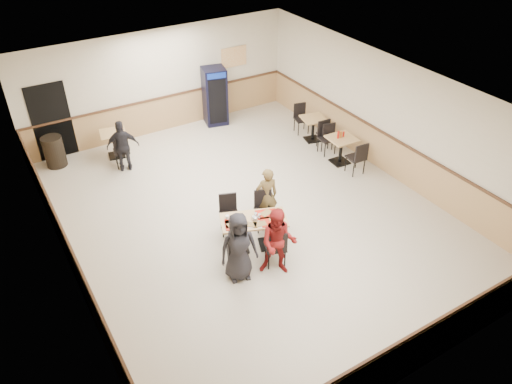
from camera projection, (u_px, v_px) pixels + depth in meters
ground at (250, 214)px, 11.53m from camera, size 10.00×10.00×0.00m
room_shell at (258, 130)px, 13.75m from camera, size 10.00×10.00×10.00m
main_table at (254, 229)px, 10.34m from camera, size 1.51×1.12×0.72m
main_chairs at (251, 230)px, 10.35m from camera, size 1.69×1.91×0.92m
diner_woman_left at (239, 247)px, 9.46m from camera, size 0.82×0.63×1.49m
diner_woman_right at (278, 242)px, 9.58m from camera, size 0.92×0.88×1.49m
diner_man_opposite at (267, 196)px, 10.95m from camera, size 0.57×0.44×1.38m
lone_diner at (123, 146)px, 12.76m from camera, size 0.88×0.58×1.40m
tabletop_clutter at (251, 221)px, 10.13m from camera, size 1.23×0.80×0.12m
side_table_near at (341, 146)px, 13.17m from camera, size 0.73×0.73×0.74m
side_table_near_chair_south at (356, 157)px, 12.77m from camera, size 0.46×0.46×0.94m
side_table_near_chair_north at (327, 138)px, 13.60m from camera, size 0.46×0.46×0.94m
side_table_far at (313, 125)px, 14.22m from camera, size 0.78×0.78×0.70m
side_table_far_chair_south at (325, 134)px, 13.84m from camera, size 0.49×0.49×0.89m
side_table_far_chair_north at (302, 119)px, 14.63m from camera, size 0.49×0.49×0.89m
condiment_caddy at (340, 134)px, 13.00m from camera, size 0.23×0.06×0.20m
back_table at (114, 140)px, 13.46m from camera, size 0.79×0.79×0.72m
back_table_chair_lone at (121, 150)px, 13.07m from camera, size 0.50×0.50×0.91m
pepsi_cooler at (215, 96)px, 14.92m from camera, size 0.78×0.78×1.74m
trash_bin at (54, 152)px, 13.10m from camera, size 0.53×0.53×0.83m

